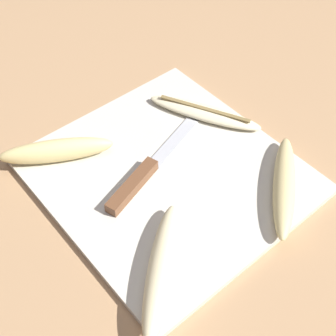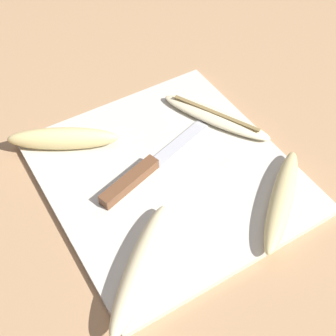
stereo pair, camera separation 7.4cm
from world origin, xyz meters
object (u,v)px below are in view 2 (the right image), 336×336
object	(u,v)px
banana_golden_short	(63,139)
banana_bright_far	(216,117)
banana_spotted_left	(282,199)
knife	(139,174)
banana_cream_curved	(141,266)

from	to	relation	value
banana_golden_short	banana_bright_far	xyz separation A→B (m)	(0.08, 0.25, -0.01)
banana_golden_short	banana_bright_far	bearing A→B (deg)	72.47
banana_golden_short	banana_bright_far	world-z (taller)	banana_golden_short
banana_spotted_left	banana_golden_short	distance (m)	0.36
banana_spotted_left	knife	bearing A→B (deg)	-135.47
banana_cream_curved	knife	bearing A→B (deg)	152.15
banana_bright_far	banana_golden_short	bearing A→B (deg)	-107.53
banana_cream_curved	banana_golden_short	bearing A→B (deg)	179.07
knife	banana_bright_far	size ratio (longest dim) A/B	1.16
knife	banana_spotted_left	xyz separation A→B (m)	(0.16, 0.16, 0.01)
banana_spotted_left	banana_cream_curved	size ratio (longest dim) A/B	0.99
banana_bright_far	banana_cream_curved	xyz separation A→B (m)	(0.19, -0.26, 0.01)
banana_bright_far	banana_spotted_left	bearing A→B (deg)	-6.46
knife	banana_spotted_left	world-z (taller)	banana_spotted_left
banana_golden_short	banana_cream_curved	size ratio (longest dim) A/B	0.98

